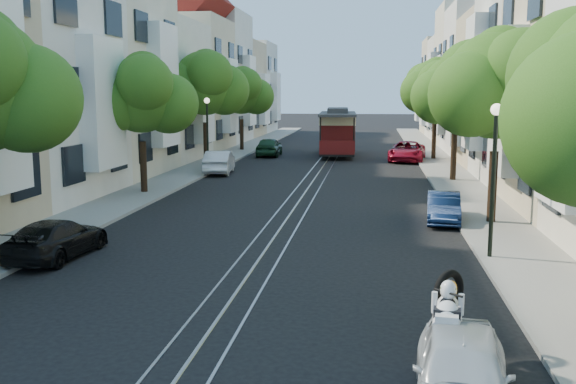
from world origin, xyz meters
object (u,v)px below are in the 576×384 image
at_px(sportbike_rider, 447,322).
at_px(parked_car_w_near, 57,239).
at_px(parked_car_w_far, 269,147).
at_px(lamp_east, 494,157).
at_px(parked_car_e_mid, 444,208).
at_px(tree_w_c, 206,84).
at_px(parked_car_e_near, 462,372).
at_px(tree_e_b, 499,88).
at_px(tree_e_d, 437,88).
at_px(cable_car, 338,130).
at_px(tree_e_c, 457,92).
at_px(tree_w_d, 242,92).
at_px(lamp_west, 207,123).
at_px(parked_car_w_mid, 219,162).
at_px(parked_car_e_far, 407,151).
at_px(tree_w_b, 142,96).

height_order(sportbike_rider, parked_car_w_near, sportbike_rider).
distance_m(parked_car_w_near, parked_car_w_far, 29.53).
bearing_deg(lamp_east, parked_car_e_mid, 97.61).
relative_size(tree_w_c, parked_car_e_near, 2.08).
bearing_deg(lamp_east, tree_e_b, 79.07).
bearing_deg(sportbike_rider, tree_e_d, 92.64).
bearing_deg(cable_car, tree_e_d, -21.77).
relative_size(tree_w_c, cable_car, 0.85).
xyz_separation_m(tree_e_c, sportbike_rider, (-2.96, -23.52, -3.70)).
xyz_separation_m(tree_e_c, tree_w_d, (-14.40, 16.00, 0.00)).
relative_size(lamp_west, parked_car_w_far, 1.04).
distance_m(lamp_west, parked_car_w_mid, 2.31).
relative_size(tree_e_d, parked_car_e_near, 2.01).
distance_m(tree_e_d, tree_w_d, 15.25).
bearing_deg(parked_car_e_far, tree_e_c, -71.58).
bearing_deg(parked_car_w_near, tree_e_b, -150.45).
relative_size(lamp_east, parked_car_e_far, 0.86).
relative_size(lamp_east, parked_car_e_near, 1.22).
height_order(tree_w_c, lamp_west, tree_w_c).
bearing_deg(lamp_east, parked_car_w_near, -173.84).
relative_size(tree_e_b, tree_e_d, 0.98).
xyz_separation_m(tree_e_b, parked_car_e_far, (-1.90, 20.94, -4.07)).
bearing_deg(cable_car, parked_car_e_near, -86.71).
height_order(tree_w_c, cable_car, tree_w_c).
height_order(tree_w_b, tree_w_d, tree_w_d).
bearing_deg(tree_w_c, sportbike_rider, -68.14).
bearing_deg(parked_car_e_near, sportbike_rider, 100.85).
xyz_separation_m(tree_e_c, cable_car, (-6.76, 13.36, -2.73)).
relative_size(tree_e_d, parked_car_w_near, 1.82).
relative_size(tree_e_b, tree_w_c, 0.94).
distance_m(tree_w_c, parked_car_w_far, 8.90).
height_order(tree_e_d, parked_car_w_near, tree_e_d).
relative_size(tree_w_c, parked_car_w_near, 1.88).
bearing_deg(tree_e_d, lamp_east, -92.04).
xyz_separation_m(parked_car_e_mid, parked_car_w_mid, (-11.19, 12.57, 0.13)).
relative_size(parked_car_e_far, parked_car_w_far, 1.21).
bearing_deg(sportbike_rider, cable_car, 103.43).
xyz_separation_m(tree_w_b, lamp_west, (0.84, 8.02, -1.55)).
bearing_deg(parked_car_w_near, sportbike_rider, 151.31).
xyz_separation_m(tree_e_b, tree_w_b, (-14.40, 5.00, -0.34)).
height_order(lamp_east, parked_car_w_mid, lamp_east).
height_order(parked_car_e_far, parked_car_w_mid, parked_car_e_far).
relative_size(tree_e_d, tree_w_c, 0.97).
xyz_separation_m(tree_w_c, lamp_east, (13.44, -20.98, -2.22)).
xyz_separation_m(tree_w_d, parked_car_w_mid, (1.55, -14.17, -3.94)).
xyz_separation_m(tree_e_c, tree_w_c, (-14.40, 5.00, 0.47)).
xyz_separation_m(lamp_west, parked_car_e_near, (10.70, -26.72, -2.26)).
xyz_separation_m(tree_e_c, tree_e_d, (0.00, 11.00, 0.27)).
distance_m(parked_car_e_far, parked_car_w_near, 29.32).
distance_m(tree_w_c, parked_car_e_mid, 20.75).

